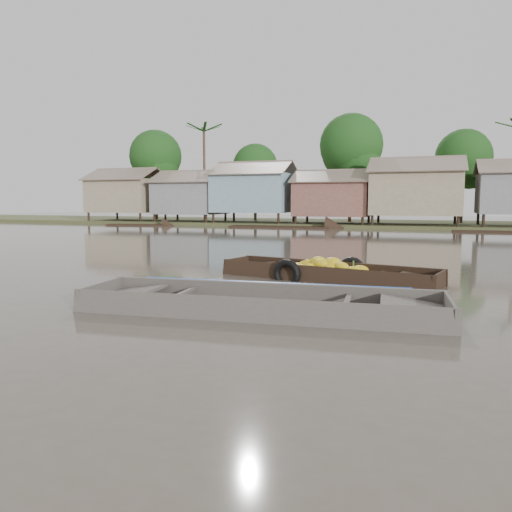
% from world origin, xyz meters
% --- Properties ---
extents(ground, '(120.00, 120.00, 0.00)m').
position_xyz_m(ground, '(0.00, 0.00, 0.00)').
color(ground, '#4D473B').
rests_on(ground, ground).
extents(riverbank, '(120.00, 12.47, 10.22)m').
position_xyz_m(riverbank, '(3.03, 31.86, 3.07)').
color(riverbank, '#384723').
rests_on(riverbank, ground).
extents(banana_boat, '(6.13, 2.71, 0.85)m').
position_xyz_m(banana_boat, '(0.89, 2.70, 0.18)').
color(banana_boat, black).
rests_on(banana_boat, ground).
extents(viewer_boat, '(7.12, 2.39, 0.56)m').
position_xyz_m(viewer_boat, '(0.53, -1.60, 0.05)').
color(viewer_boat, '#47413C').
rests_on(viewer_boat, ground).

